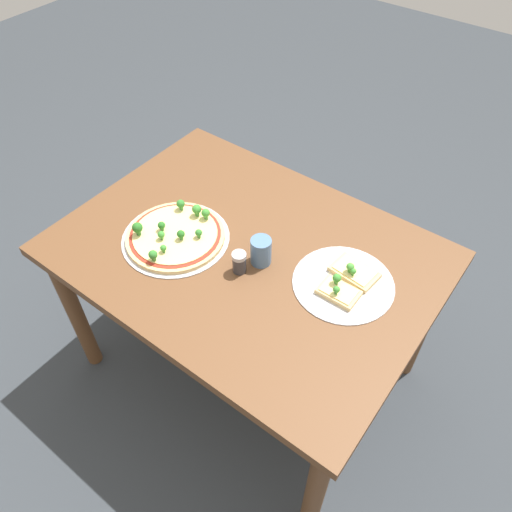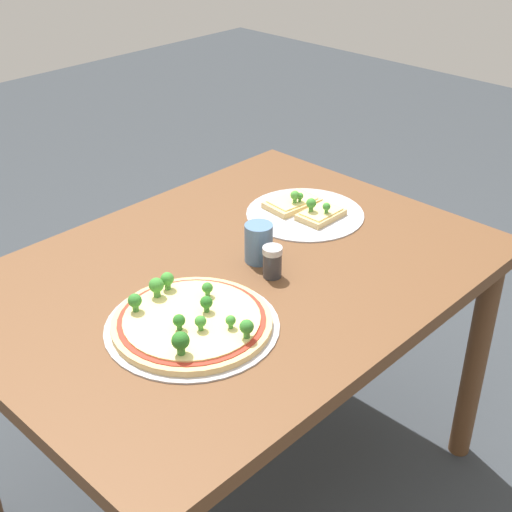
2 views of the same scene
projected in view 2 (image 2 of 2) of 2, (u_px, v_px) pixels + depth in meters
ground_plane at (238, 482)px, 2.01m from camera, size 8.00×8.00×0.00m
dining_table at (235, 301)px, 1.70m from camera, size 1.21×0.88×0.70m
pizza_tray_whole at (191, 321)px, 1.45m from camera, size 0.36×0.36×0.07m
pizza_tray_slice at (305, 210)px, 1.89m from camera, size 0.31×0.31×0.06m
drinking_cup at (259, 243)px, 1.66m from camera, size 0.07×0.07×0.09m
condiment_shaker at (272, 262)px, 1.60m from camera, size 0.05×0.05×0.08m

